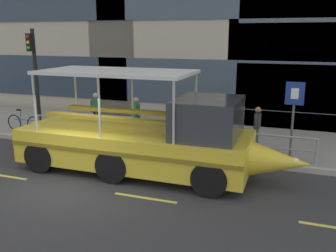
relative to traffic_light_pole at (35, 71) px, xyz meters
name	(u,v)px	position (x,y,z in m)	size (l,w,h in m)	color
ground_plane	(76,181)	(4.47, -4.04, -2.80)	(120.00, 120.00, 0.00)	#333335
sidewalk	(148,133)	(4.47, 1.56, -2.71)	(32.00, 4.80, 0.18)	gray
curb_edge	(122,149)	(4.47, -0.93, -2.71)	(32.00, 0.18, 0.18)	#B2ADA3
lane_centreline	(69,186)	(4.47, -4.40, -2.79)	(25.80, 0.12, 0.01)	#DBD64C
curb_guardrail	(160,132)	(5.85, -0.59, -2.02)	(10.87, 0.09, 0.88)	gray
traffic_light_pole	(35,71)	(0.00, 0.00, 0.00)	(0.24, 0.46, 4.34)	black
parking_sign	(294,107)	(10.43, -0.09, -0.86)	(0.60, 0.12, 2.59)	#4C4F54
leaned_bicycle	(24,123)	(-0.56, -0.28, -2.24)	(1.74, 0.46, 0.96)	black
duck_tour_boat	(150,140)	(6.26, -2.56, -1.74)	(9.14, 2.64, 3.19)	yellow
pedestrian_near_bow	(257,124)	(9.24, 0.43, -1.66)	(0.22, 0.45, 1.58)	#47423D
pedestrian_mid_left	(186,116)	(6.40, 1.00, -1.69)	(0.44, 0.21, 1.54)	#1E2338
pedestrian_mid_right	(136,113)	(4.42, 0.54, -1.62)	(0.40, 0.33, 1.65)	#47423D
pedestrian_near_stern	(96,108)	(2.30, 0.97, -1.62)	(0.45, 0.28, 1.65)	black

